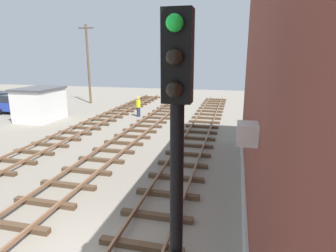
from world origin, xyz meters
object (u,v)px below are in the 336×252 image
object	(u,v)px
utility_pole_far	(88,63)
parked_car_white	(4,100)
track_worker_foreground	(138,106)
signal_mast	(176,186)
parked_car_blue	(17,104)
control_hut	(40,104)

from	to	relation	value
utility_pole_far	parked_car_white	bearing A→B (deg)	-142.29
parked_car_white	track_worker_foreground	bearing A→B (deg)	-1.57
utility_pole_far	signal_mast	bearing A→B (deg)	-59.08
signal_mast	parked_car_blue	size ratio (longest dim) A/B	1.40
signal_mast	parked_car_blue	bearing A→B (deg)	135.62
parked_car_blue	parked_car_white	size ratio (longest dim) A/B	1.00
control_hut	parked_car_blue	size ratio (longest dim) A/B	0.90
signal_mast	parked_car_blue	distance (m)	27.20
signal_mast	utility_pole_far	size ratio (longest dim) A/B	0.68
utility_pole_far	track_worker_foreground	bearing A→B (deg)	-36.10
signal_mast	control_hut	distance (m)	23.00
signal_mast	parked_car_white	size ratio (longest dim) A/B	1.40
control_hut	track_worker_foreground	xyz separation A→B (m)	(7.60, 3.29, -0.46)
control_hut	signal_mast	bearing A→B (deg)	-47.94
control_hut	parked_car_blue	xyz separation A→B (m)	(-4.01, 1.93, -0.49)
signal_mast	track_worker_foreground	distance (m)	21.88
parked_car_blue	track_worker_foreground	bearing A→B (deg)	6.67
signal_mast	control_hut	xyz separation A→B (m)	(-15.33, 16.99, -2.27)
parked_car_blue	utility_pole_far	xyz separation A→B (m)	(3.77, 7.07, 3.63)
parked_car_white	control_hut	bearing A→B (deg)	-27.46
control_hut	utility_pole_far	size ratio (longest dim) A/B	0.44
control_hut	track_worker_foreground	distance (m)	8.29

